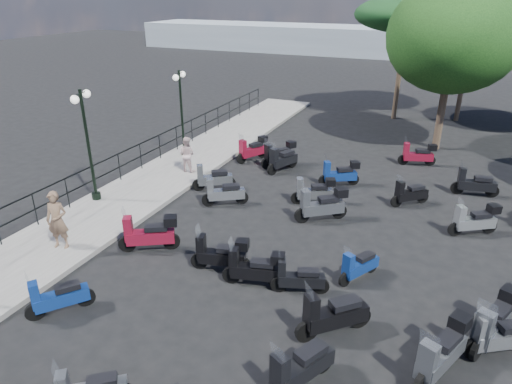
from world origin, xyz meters
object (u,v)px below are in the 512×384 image
at_px(lamp_post_1, 87,139).
at_px(scooter_8, 299,279).
at_px(scooter_10, 279,155).
at_px(scooter_21, 359,266).
at_px(scooter_4, 252,150).
at_px(scooter_15, 314,192).
at_px(scooter_26, 500,337).
at_px(scooter_5, 282,160).
at_px(scooter_32, 494,323).
at_px(scooter_30, 221,255).
at_px(scooter_11, 340,174).
at_px(scooter_1, 58,298).
at_px(lamp_post_2, 181,108).
at_px(scooter_19, 300,369).
at_px(scooter_31, 213,179).
at_px(scooter_16, 410,194).
at_px(scooter_9, 322,205).
at_px(scooter_20, 441,354).
at_px(woman, 57,220).
at_px(scooter_17, 418,155).
at_px(scooter_23, 474,184).
at_px(scooter_3, 224,193).
at_px(scooter_13, 332,316).
at_px(scooter_2, 149,234).
at_px(broadleaf_tree, 454,36).
at_px(scooter_22, 475,221).

height_order(lamp_post_1, scooter_8, lamp_post_1).
height_order(scooter_10, scooter_21, scooter_10).
relative_size(scooter_4, scooter_10, 1.06).
xyz_separation_m(scooter_15, scooter_26, (5.75, -5.57, -0.01)).
bearing_deg(scooter_5, scooter_4, -0.27).
xyz_separation_m(lamp_post_1, scooter_32, (12.85, -2.20, -1.85)).
distance_m(scooter_10, scooter_30, 8.28).
bearing_deg(scooter_21, scooter_10, -25.76).
bearing_deg(scooter_11, scooter_1, 127.80).
distance_m(lamp_post_1, lamp_post_2, 5.41).
bearing_deg(scooter_10, scooter_30, 136.49).
bearing_deg(scooter_19, scooter_31, -25.02).
xyz_separation_m(scooter_1, scooter_16, (6.89, 9.54, -0.01)).
relative_size(scooter_9, scooter_20, 0.89).
bearing_deg(woman, lamp_post_2, 80.53).
bearing_deg(scooter_16, scooter_17, -40.11).
xyz_separation_m(scooter_4, scooter_11, (4.30, -1.25, -0.02)).
bearing_deg(woman, scooter_23, 23.15).
distance_m(lamp_post_1, scooter_3, 5.02).
xyz_separation_m(scooter_3, scooter_32, (8.53, -3.88, 0.09)).
distance_m(lamp_post_1, scooter_17, 13.52).
xyz_separation_m(scooter_21, scooter_32, (3.16, -1.23, 0.15)).
xyz_separation_m(scooter_3, scooter_10, (0.40, 4.42, 0.05)).
distance_m(scooter_17, scooter_30, 11.44).
height_order(scooter_16, scooter_26, scooter_26).
relative_size(scooter_5, scooter_10, 1.15).
relative_size(scooter_11, scooter_26, 0.99).
bearing_deg(scooter_21, scooter_17, -64.00).
height_order(scooter_8, scooter_20, scooter_20).
bearing_deg(scooter_26, scooter_23, -29.41).
bearing_deg(scooter_17, scooter_13, 159.17).
xyz_separation_m(scooter_2, scooter_31, (-0.44, 4.66, -0.08)).
relative_size(scooter_5, scooter_11, 1.15).
xyz_separation_m(scooter_13, scooter_23, (2.86, 9.47, -0.05)).
distance_m(scooter_16, broadleaf_tree, 8.55).
relative_size(lamp_post_2, scooter_10, 2.57).
height_order(lamp_post_2, scooter_2, lamp_post_2).
height_order(scooter_20, scooter_30, scooter_20).
xyz_separation_m(scooter_15, scooter_19, (2.21, -8.11, 0.02)).
xyz_separation_m(scooter_32, broadleaf_tree, (-2.05, 13.63, 4.63)).
height_order(scooter_22, scooter_26, scooter_26).
xyz_separation_m(scooter_3, scooter_5, (0.72, 3.93, 0.03)).
xyz_separation_m(scooter_11, scooter_31, (-4.34, -2.36, -0.03)).
height_order(scooter_10, scooter_23, scooter_10).
bearing_deg(scooter_19, woman, 12.63).
xyz_separation_m(scooter_2, scooter_8, (4.68, -0.20, -0.12)).
bearing_deg(scooter_10, scooter_20, 162.76).
distance_m(scooter_1, scooter_19, 5.97).
height_order(lamp_post_2, scooter_15, lamp_post_2).
xyz_separation_m(lamp_post_2, scooter_21, (9.35, -6.36, -1.90)).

